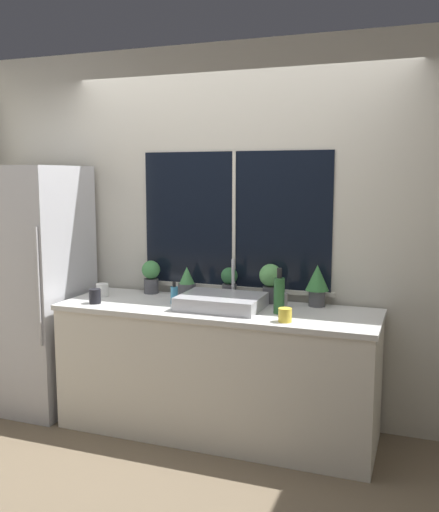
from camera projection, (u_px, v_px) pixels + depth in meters
ground_plane at (199, 452)px, 3.67m from camera, size 14.00×14.00×0.00m
wall_back at (236, 233)px, 4.16m from camera, size 8.00×0.09×2.70m
wall_left at (56, 219)px, 5.60m from camera, size 0.06×7.00×2.70m
counter at (217, 370)px, 3.91m from camera, size 2.18×0.69×0.89m
refrigerator at (33, 288)px, 4.35m from camera, size 0.71×0.70×1.84m
sink at (222, 301)px, 3.82m from camera, size 0.54×0.47×0.30m
potted_plant_far_left at (151, 275)px, 4.29m from camera, size 0.14×0.14×0.25m
potted_plant_left at (187, 282)px, 4.19m from camera, size 0.13×0.13×0.22m
potted_plant_center at (229, 282)px, 4.08m from camera, size 0.12×0.12×0.23m
potted_plant_right at (270, 280)px, 3.97m from camera, size 0.16×0.16×0.27m
potted_plant_far_right at (317, 282)px, 3.86m from camera, size 0.16×0.16×0.28m
soap_bottle at (174, 295)px, 3.94m from camera, size 0.05×0.05×0.15m
bottle_tall at (279, 295)px, 3.66m from camera, size 0.07×0.07×0.30m
mug_black at (95, 296)px, 3.96m from camera, size 0.08×0.08×0.10m
mug_yellow at (285, 315)px, 3.46m from camera, size 0.08×0.08×0.08m
mug_grey at (281, 300)px, 3.83m from camera, size 0.09×0.09×0.10m
mug_white at (102, 290)px, 4.19m from camera, size 0.09×0.09×0.09m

